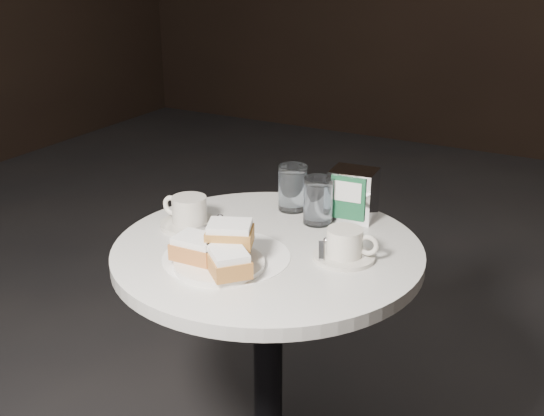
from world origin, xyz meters
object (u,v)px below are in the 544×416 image
Objects in this scene: napkin_dispenser at (353,194)px; water_glass_right at (318,201)px; cafe_table at (268,322)px; coffee_cup_left at (189,213)px; beignet_plate at (219,253)px; coffee_cup_right at (345,246)px; water_glass_left at (293,188)px.

water_glass_right is at bearing -137.91° from napkin_dispenser.
water_glass_right is (0.04, 0.18, 0.25)m from cafe_table.
cafe_table is 0.32m from coffee_cup_left.
coffee_cup_left is at bearing 139.97° from beignet_plate.
napkin_dispenser is at bearing 98.43° from coffee_cup_right.
water_glass_left is (-0.05, 0.23, 0.25)m from cafe_table.
coffee_cup_right is 0.31m from water_glass_left.
water_glass_right is at bearing 77.14° from cafe_table.
napkin_dispenser reaches higher than coffee_cup_left.
coffee_cup_right is 1.33× the size of water_glass_left.
cafe_table is 0.34m from water_glass_left.
cafe_table is 6.38× the size of water_glass_left.
water_glass_right is (0.09, -0.05, -0.00)m from water_glass_left.
beignet_plate is 2.04× the size of water_glass_left.
water_glass_left is at bearing 54.27° from coffee_cup_left.
beignet_plate is 1.55× the size of coffee_cup_left.
cafe_table is at bearing -102.86° from water_glass_right.
beignet_plate reaches higher than cafe_table.
cafe_table is 5.94× the size of napkin_dispenser.
cafe_table is at bearing 76.06° from beignet_plate.
coffee_cup_right is (0.40, 0.01, -0.00)m from coffee_cup_left.
coffee_cup_left is at bearing -147.46° from water_glass_right.
coffee_cup_left is at bearing 171.65° from coffee_cup_right.
cafe_table is 4.79× the size of coffee_cup_right.
water_glass_right is (0.08, 0.32, 0.02)m from beignet_plate.
water_glass_right reaches higher than cafe_table.
water_glass_right is 0.92× the size of napkin_dispenser.
water_glass_left is 1.01× the size of water_glass_right.
cafe_table is 0.37m from napkin_dispenser.
coffee_cup_left is 0.27m from water_glass_left.
napkin_dispenser is (0.06, 0.07, 0.01)m from water_glass_right.
coffee_cup_left is at bearing 177.42° from cafe_table.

